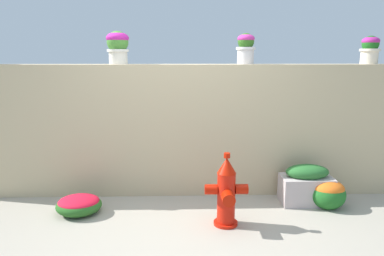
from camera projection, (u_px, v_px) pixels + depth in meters
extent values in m
plane|color=#9D9585|center=(180.00, 236.00, 3.47)|extent=(24.00, 24.00, 0.00)
cube|color=tan|center=(180.00, 129.00, 4.50)|extent=(5.41, 0.38, 1.64)
cylinder|color=silver|center=(118.00, 57.00, 4.33)|extent=(0.23, 0.23, 0.18)
cylinder|color=silver|center=(118.00, 51.00, 4.32)|extent=(0.26, 0.26, 0.03)
sphere|color=#41802F|center=(118.00, 42.00, 4.30)|extent=(0.26, 0.26, 0.26)
ellipsoid|color=#B01F85|center=(117.00, 38.00, 4.29)|extent=(0.28, 0.28, 0.14)
cylinder|color=silver|center=(246.00, 56.00, 4.36)|extent=(0.20, 0.20, 0.21)
cylinder|color=silver|center=(246.00, 48.00, 4.34)|extent=(0.24, 0.24, 0.03)
sphere|color=#2A591A|center=(246.00, 42.00, 4.32)|extent=(0.20, 0.20, 0.20)
ellipsoid|color=#AE2A7F|center=(246.00, 39.00, 4.32)|extent=(0.21, 0.21, 0.11)
cylinder|color=beige|center=(369.00, 56.00, 4.40)|extent=(0.21, 0.21, 0.19)
cylinder|color=beige|center=(370.00, 50.00, 4.38)|extent=(0.24, 0.24, 0.03)
sphere|color=#1A5C1B|center=(371.00, 44.00, 4.37)|extent=(0.20, 0.20, 0.20)
ellipsoid|color=#AA2782|center=(371.00, 41.00, 4.36)|extent=(0.21, 0.21, 0.11)
cylinder|color=red|center=(226.00, 223.00, 3.72)|extent=(0.25, 0.25, 0.03)
cylinder|color=red|center=(226.00, 199.00, 3.66)|extent=(0.19, 0.19, 0.56)
cone|color=#B61503|center=(227.00, 165.00, 3.59)|extent=(0.20, 0.20, 0.16)
cylinder|color=#B61503|center=(227.00, 155.00, 3.57)|extent=(0.07, 0.07, 0.05)
cylinder|color=#B61503|center=(211.00, 189.00, 3.64)|extent=(0.13, 0.10, 0.10)
cylinder|color=#B61503|center=(242.00, 189.00, 3.65)|extent=(0.13, 0.10, 0.10)
cylinder|color=#B61503|center=(228.00, 198.00, 3.49)|extent=(0.13, 0.14, 0.13)
ellipsoid|color=#1F6021|center=(328.00, 195.00, 4.11)|extent=(0.40, 0.36, 0.34)
ellipsoid|color=orange|center=(329.00, 188.00, 4.09)|extent=(0.36, 0.32, 0.19)
ellipsoid|color=#25581E|center=(79.00, 205.00, 3.96)|extent=(0.51, 0.45, 0.21)
ellipsoid|color=red|center=(79.00, 201.00, 3.95)|extent=(0.45, 0.40, 0.11)
cube|color=#B1A2A0|center=(306.00, 190.00, 4.23)|extent=(0.60, 0.34, 0.33)
ellipsoid|color=#27632A|center=(307.00, 172.00, 4.18)|extent=(0.51, 0.29, 0.18)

